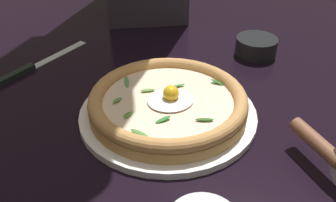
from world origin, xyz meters
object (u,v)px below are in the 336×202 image
table_knife (30,68)px  pizza_cutter (326,151)px  pizza (168,102)px  side_bowl (256,46)px

table_knife → pizza_cutter: bearing=127.3°
pizza → side_bowl: size_ratio=2.95×
pizza → table_knife: 0.34m
table_knife → pizza: bearing=127.8°
table_knife → side_bowl: bearing=165.7°
pizza → table_knife: size_ratio=1.29×
pizza → side_bowl: (-0.27, -0.14, -0.01)m
pizza → pizza_cutter: bearing=126.6°
pizza → side_bowl: bearing=-152.1°
pizza_cutter → table_knife: size_ratio=0.74×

